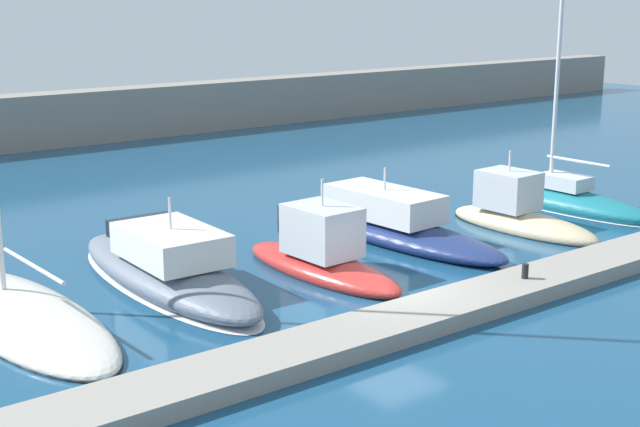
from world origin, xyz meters
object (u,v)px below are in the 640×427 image
(motorboat_slate_third, at_px, (166,269))
(sailboat_teal_seventh, at_px, (559,197))
(motorboat_navy_fifth, at_px, (395,224))
(motorboat_sand_sixth, at_px, (519,217))
(dock_bollard, at_px, (525,271))
(sailboat_ivory_second, at_px, (21,314))
(motorboat_red_fourth, at_px, (321,255))

(motorboat_slate_third, distance_m, sailboat_teal_seventh, 17.77)
(motorboat_navy_fifth, xyz_separation_m, motorboat_sand_sixth, (4.76, -1.70, -0.11))
(sailboat_teal_seventh, bearing_deg, dock_bollard, 121.96)
(motorboat_slate_third, relative_size, motorboat_sand_sixth, 1.57)
(sailboat_teal_seventh, xyz_separation_m, dock_bollard, (-9.77, -6.28, 0.27))
(motorboat_slate_third, relative_size, motorboat_navy_fifth, 1.07)
(sailboat_teal_seventh, bearing_deg, motorboat_sand_sixth, 106.68)
(motorboat_sand_sixth, bearing_deg, sailboat_teal_seventh, -74.88)
(sailboat_ivory_second, xyz_separation_m, motorboat_slate_third, (4.56, 0.25, 0.35))
(sailboat_ivory_second, relative_size, motorboat_navy_fifth, 1.93)
(motorboat_slate_third, height_order, sailboat_teal_seventh, sailboat_teal_seventh)
(motorboat_slate_third, bearing_deg, motorboat_navy_fifth, -90.90)
(motorboat_slate_third, xyz_separation_m, motorboat_sand_sixth, (13.71, -2.11, -0.06))
(sailboat_ivory_second, xyz_separation_m, motorboat_navy_fifth, (13.51, -0.15, 0.39))
(dock_bollard, bearing_deg, sailboat_teal_seventh, 32.76)
(sailboat_teal_seventh, height_order, dock_bollard, sailboat_teal_seventh)
(sailboat_ivory_second, relative_size, dock_bollard, 41.95)
(dock_bollard, bearing_deg, motorboat_sand_sixth, 41.20)
(sailboat_ivory_second, bearing_deg, motorboat_red_fourth, -101.89)
(sailboat_ivory_second, height_order, motorboat_navy_fifth, sailboat_ivory_second)
(motorboat_red_fourth, distance_m, sailboat_teal_seventh, 13.37)
(motorboat_red_fourth, xyz_separation_m, sailboat_teal_seventh, (13.33, 1.09, -0.18))
(motorboat_red_fourth, height_order, motorboat_navy_fifth, motorboat_red_fourth)
(sailboat_teal_seventh, bearing_deg, sailboat_ivory_second, 87.71)
(motorboat_red_fourth, relative_size, motorboat_sand_sixth, 1.06)
(motorboat_slate_third, bearing_deg, dock_bollard, -130.03)
(motorboat_sand_sixth, distance_m, dock_bollard, 7.61)
(motorboat_slate_third, relative_size, sailboat_teal_seventh, 0.62)
(motorboat_sand_sixth, bearing_deg, motorboat_red_fourth, 86.52)
(motorboat_sand_sixth, xyz_separation_m, sailboat_teal_seventh, (4.04, 1.27, -0.05))
(motorboat_navy_fifth, distance_m, sailboat_teal_seventh, 8.81)
(motorboat_sand_sixth, height_order, sailboat_teal_seventh, sailboat_teal_seventh)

